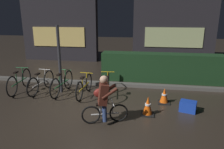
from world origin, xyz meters
TOP-DOWN VIEW (x-y plane):
  - ground_plane at (0.00, 0.00)m, footprint 40.00×40.00m
  - sidewalk_curb at (0.00, 2.20)m, footprint 12.00×0.24m
  - hedge_row at (1.80, 3.10)m, footprint 4.80×0.70m
  - storefront_left at (-3.86, 6.50)m, footprint 4.43×0.54m
  - storefront_right at (2.65, 7.20)m, footprint 4.55×0.54m
  - street_post at (-1.71, 1.20)m, footprint 0.10×0.10m
  - parked_bike_leftmost at (-3.20, 1.05)m, footprint 0.46×1.75m
  - parked_bike_left_mid at (-2.41, 1.11)m, footprint 0.46×1.65m
  - parked_bike_center_left at (-1.63, 1.10)m, footprint 0.46×1.70m
  - parked_bike_center_right at (-0.81, 1.00)m, footprint 0.46×1.60m
  - parked_bike_right_mid at (-0.04, 1.09)m, footprint 0.46×1.69m
  - traffic_cone_near at (1.30, -0.10)m, footprint 0.36×0.36m
  - traffic_cone_far at (1.80, 0.80)m, footprint 0.36×0.36m
  - blue_crate at (2.43, 0.30)m, footprint 0.51×0.43m
  - cyclist at (0.21, -0.71)m, footprint 1.14×0.50m

SIDE VIEW (x-z plane):
  - ground_plane at x=0.00m, z-range 0.00..0.00m
  - sidewalk_curb at x=0.00m, z-range 0.00..0.12m
  - blue_crate at x=2.43m, z-range 0.00..0.30m
  - traffic_cone_far at x=1.80m, z-range -0.01..0.47m
  - traffic_cone_near at x=1.30m, z-range -0.01..0.52m
  - parked_bike_center_right at x=-0.81m, z-range -0.03..0.70m
  - parked_bike_left_mid at x=-2.41m, z-range -0.03..0.73m
  - parked_bike_right_mid at x=-0.04m, z-range -0.04..0.74m
  - parked_bike_center_left at x=-1.63m, z-range -0.04..0.75m
  - parked_bike_leftmost at x=-3.20m, z-range -0.04..0.77m
  - hedge_row at x=1.80m, z-range 0.00..1.14m
  - cyclist at x=0.21m, z-range 0.01..1.25m
  - street_post at x=-1.71m, z-range 0.00..2.32m
  - storefront_left at x=-3.86m, z-range -0.01..4.03m
  - storefront_right at x=2.65m, z-range -0.01..4.62m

